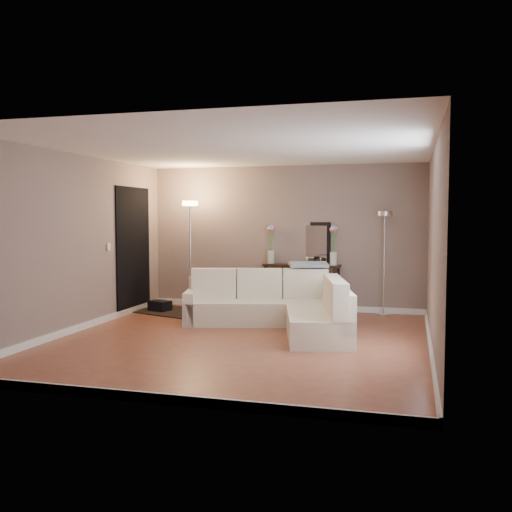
% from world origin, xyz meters
% --- Properties ---
extents(floor, '(5.00, 5.50, 0.01)m').
position_xyz_m(floor, '(0.00, 0.00, -0.01)').
color(floor, brown).
rests_on(floor, ground).
extents(ceiling, '(5.00, 5.50, 0.01)m').
position_xyz_m(ceiling, '(0.00, 0.00, 2.60)').
color(ceiling, white).
rests_on(ceiling, ground).
extents(wall_back, '(5.00, 0.02, 2.60)m').
position_xyz_m(wall_back, '(0.00, 2.76, 1.30)').
color(wall_back, gray).
rests_on(wall_back, ground).
extents(wall_front, '(5.00, 0.02, 2.60)m').
position_xyz_m(wall_front, '(0.00, -2.76, 1.30)').
color(wall_front, gray).
rests_on(wall_front, ground).
extents(wall_left, '(0.02, 5.50, 2.60)m').
position_xyz_m(wall_left, '(-2.51, 0.00, 1.30)').
color(wall_left, gray).
rests_on(wall_left, ground).
extents(wall_right, '(0.02, 5.50, 2.60)m').
position_xyz_m(wall_right, '(2.51, 0.00, 1.30)').
color(wall_right, gray).
rests_on(wall_right, ground).
extents(baseboard_back, '(5.00, 0.03, 0.10)m').
position_xyz_m(baseboard_back, '(0.00, 2.73, 0.05)').
color(baseboard_back, white).
rests_on(baseboard_back, ground).
extents(baseboard_front, '(5.00, 0.03, 0.10)m').
position_xyz_m(baseboard_front, '(0.00, -2.73, 0.05)').
color(baseboard_front, white).
rests_on(baseboard_front, ground).
extents(baseboard_left, '(0.03, 5.50, 0.10)m').
position_xyz_m(baseboard_left, '(-2.48, 0.00, 0.05)').
color(baseboard_left, white).
rests_on(baseboard_left, ground).
extents(baseboard_right, '(0.03, 5.50, 0.10)m').
position_xyz_m(baseboard_right, '(2.48, 0.00, 0.05)').
color(baseboard_right, white).
rests_on(baseboard_right, ground).
extents(doorway, '(0.02, 1.20, 2.20)m').
position_xyz_m(doorway, '(-2.48, 1.70, 1.10)').
color(doorway, black).
rests_on(doorway, ground).
extents(switch_plate, '(0.02, 0.08, 0.12)m').
position_xyz_m(switch_plate, '(-2.48, 0.85, 1.20)').
color(switch_plate, white).
rests_on(switch_plate, ground).
extents(sectional_sofa, '(2.89, 2.44, 0.85)m').
position_xyz_m(sectional_sofa, '(0.36, 1.01, 0.31)').
color(sectional_sofa, beige).
rests_on(sectional_sofa, floor).
extents(throw_blanket, '(0.69, 0.51, 0.08)m').
position_xyz_m(throw_blanket, '(0.64, 1.69, 0.92)').
color(throw_blanket, '#7C8EA0').
rests_on(throw_blanket, sectional_sofa).
extents(console_table, '(1.39, 0.49, 0.84)m').
position_xyz_m(console_table, '(0.27, 2.61, 0.47)').
color(console_table, black).
rests_on(console_table, floor).
extents(leaning_mirror, '(0.96, 0.13, 0.75)m').
position_xyz_m(leaning_mirror, '(0.36, 2.78, 1.21)').
color(leaning_mirror, black).
rests_on(leaning_mirror, console_table).
extents(table_decor, '(0.58, 0.15, 0.14)m').
position_xyz_m(table_decor, '(0.34, 2.57, 0.86)').
color(table_decor, orange).
rests_on(table_decor, console_table).
extents(flower_vase_left, '(0.16, 0.14, 0.72)m').
position_xyz_m(flower_vase_left, '(-0.23, 2.66, 1.13)').
color(flower_vase_left, silver).
rests_on(flower_vase_left, console_table).
extents(flower_vase_right, '(0.16, 0.14, 0.72)m').
position_xyz_m(flower_vase_right, '(0.92, 2.55, 1.13)').
color(flower_vase_right, silver).
rests_on(flower_vase_right, console_table).
extents(floor_lamp_lit, '(0.35, 0.35, 1.97)m').
position_xyz_m(floor_lamp_lit, '(-1.62, 2.23, 1.39)').
color(floor_lamp_lit, silver).
rests_on(floor_lamp_lit, floor).
extents(floor_lamp_unlit, '(0.27, 0.27, 1.77)m').
position_xyz_m(floor_lamp_unlit, '(1.79, 2.50, 1.25)').
color(floor_lamp_unlit, silver).
rests_on(floor_lamp_unlit, floor).
extents(charcoal_rug, '(1.52, 1.32, 0.02)m').
position_xyz_m(charcoal_rug, '(-1.84, 1.91, 0.01)').
color(charcoal_rug, black).
rests_on(charcoal_rug, floor).
extents(black_bag, '(0.43, 0.36, 0.24)m').
position_xyz_m(black_bag, '(-2.07, 1.89, 0.07)').
color(black_bag, black).
rests_on(black_bag, charcoal_rug).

